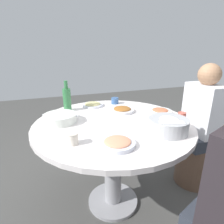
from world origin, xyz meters
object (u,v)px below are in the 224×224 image
Objects in this scene: dish_tofu_braise at (160,111)px; stool_for_diner_right at (194,163)px; soup_bowl at (60,118)px; tea_cup_near at (115,101)px; round_dining_table at (113,140)px; tea_cup_far at (73,139)px; diner_right at (203,113)px; dish_stirfry at (122,110)px; dish_noodles at (93,105)px; green_bottle at (67,99)px; tea_cup_side at (182,116)px; dish_shrimp at (118,143)px; rice_bowl at (168,125)px.

dish_tofu_braise is 0.46× the size of stool_for_diner_right.
tea_cup_near is at bearing 120.25° from soup_bowl.
stool_for_diner_right is (-0.00, 0.87, -0.40)m from round_dining_table.
soup_bowl is 1.30× the size of dish_tofu_braise.
soup_bowl reaches higher than tea_cup_near.
diner_right is at bearing 101.73° from tea_cup_far.
soup_bowl is 1.21× the size of dish_stirfry.
green_bottle is at bearing -76.59° from dish_noodles.
tea_cup_near is 0.68m from tea_cup_side.
round_dining_table is 19.48× the size of tea_cup_side.
green_bottle is (-0.19, -0.45, 0.09)m from dish_stirfry.
diner_right reaches higher than dish_shrimp.
green_bottle is (-0.74, -0.20, 0.09)m from dish_shrimp.
diner_right reaches higher than dish_noodles.
soup_bowl is 0.54m from dish_stirfry.
dish_tofu_braise is at bearing -97.29° from stool_for_diner_right.
green_bottle is at bearing -113.14° from dish_stirfry.
dish_tofu_braise is at bearing -97.29° from diner_right.
dish_shrimp reaches higher than round_dining_table.
green_bottle is at bearing -82.39° from tea_cup_near.
diner_right is (0.00, 0.00, 0.53)m from stool_for_diner_right.
rice_bowl is at bearing -63.54° from diner_right.
tea_cup_side reaches higher than dish_shrimp.
dish_stirfry is at bearing -5.21° from tea_cup_near.
dish_stirfry is 0.26m from tea_cup_near.
tea_cup_far reaches higher than dish_shrimp.
soup_bowl is at bearing -94.82° from dish_tofu_braise.
soup_bowl is at bearing -121.67° from rice_bowl.
dish_tofu_braise is at bearing 154.92° from rice_bowl.
dish_shrimp is at bearing -24.44° from dish_stirfry.
tea_cup_side is 0.38m from diner_right.
green_bottle reaches higher than dish_noodles.
dish_stirfry is 3.39× the size of tea_cup_side.
diner_right is (0.44, 0.92, -0.04)m from dish_noodles.
soup_bowl reaches higher than dish_shrimp.
diner_right reaches higher than green_bottle.
tea_cup_far is at bearing 6.42° from soup_bowl.
rice_bowl is at bearing -56.76° from tea_cup_side.
green_bottle reaches higher than tea_cup_far.
soup_bowl is at bearing -17.86° from green_bottle.
tea_cup_near reaches higher than stool_for_diner_right.
round_dining_table is 0.48m from dish_tofu_braise.
green_bottle is (-0.67, -0.58, 0.06)m from rice_bowl.
stool_for_diner_right is at bearing 84.35° from soup_bowl.
dish_tofu_braise is at bearing 66.03° from green_bottle.
tea_cup_near is (-0.25, 0.02, 0.01)m from dish_stirfry.
rice_bowl is 0.63m from tea_cup_far.
rice_bowl is 0.35× the size of diner_right.
green_bottle is 3.81× the size of tea_cup_far.
tea_cup_near is at bearing 143.66° from tea_cup_far.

